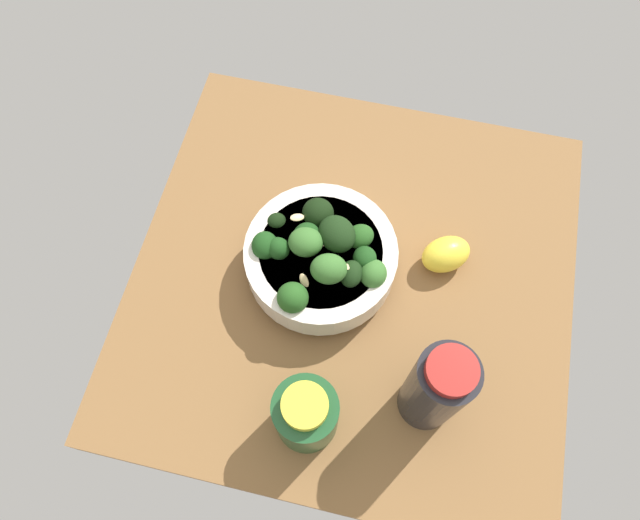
# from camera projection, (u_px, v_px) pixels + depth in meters

# --- Properties ---
(ground_plane) EXTENTS (0.57, 0.57, 0.04)m
(ground_plane) POSITION_uv_depth(u_px,v_px,m) (352.00, 282.00, 0.79)
(ground_plane) COLOR brown
(bowl_of_broccoli) EXTENTS (0.19, 0.19, 0.10)m
(bowl_of_broccoli) POSITION_uv_depth(u_px,v_px,m) (320.00, 259.00, 0.73)
(bowl_of_broccoli) COLOR silver
(bowl_of_broccoli) RESTS_ON ground_plane
(lemon_wedge) EXTENTS (0.08, 0.07, 0.05)m
(lemon_wedge) POSITION_uv_depth(u_px,v_px,m) (446.00, 254.00, 0.76)
(lemon_wedge) COLOR yellow
(lemon_wedge) RESTS_ON ground_plane
(bottle_tall) EXTENTS (0.06, 0.06, 0.17)m
(bottle_tall) POSITION_uv_depth(u_px,v_px,m) (436.00, 388.00, 0.63)
(bottle_tall) COLOR black
(bottle_tall) RESTS_ON ground_plane
(bottle_short) EXTENTS (0.07, 0.07, 0.11)m
(bottle_short) POSITION_uv_depth(u_px,v_px,m) (306.00, 414.00, 0.65)
(bottle_short) COLOR #194723
(bottle_short) RESTS_ON ground_plane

